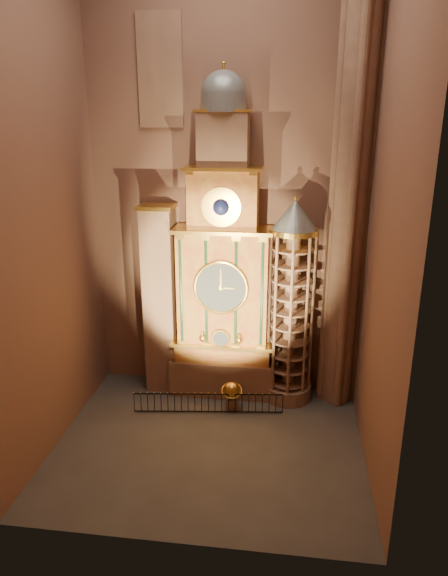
# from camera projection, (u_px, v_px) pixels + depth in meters

# --- Properties ---
(floor) EXTENTS (14.00, 14.00, 0.00)m
(floor) POSITION_uv_depth(u_px,v_px,m) (209.00, 443.00, 23.78)
(floor) COLOR #383330
(floor) RESTS_ON ground
(wall_back) EXTENTS (22.00, 0.00, 22.00)m
(wall_back) POSITION_uv_depth(u_px,v_px,m) (226.00, 187.00, 25.99)
(wall_back) COLOR brown
(wall_back) RESTS_ON floor
(wall_left) EXTENTS (0.00, 22.00, 22.00)m
(wall_left) POSITION_uv_depth(u_px,v_px,m) (40.00, 203.00, 21.22)
(wall_left) COLOR brown
(wall_left) RESTS_ON floor
(wall_right) EXTENTS (0.00, 22.00, 22.00)m
(wall_right) POSITION_uv_depth(u_px,v_px,m) (389.00, 210.00, 19.47)
(wall_right) COLOR brown
(wall_right) RESTS_ON floor
(astronomical_clock) EXTENTS (5.60, 2.41, 16.70)m
(astronomical_clock) POSITION_uv_depth(u_px,v_px,m) (224.00, 275.00, 26.37)
(astronomical_clock) COLOR #8C634C
(astronomical_clock) RESTS_ON floor
(portrait_tower) EXTENTS (1.80, 1.60, 10.20)m
(portrait_tower) POSITION_uv_depth(u_px,v_px,m) (160.00, 300.00, 27.28)
(portrait_tower) COLOR #8C634C
(portrait_tower) RESTS_ON floor
(stair_turret) EXTENTS (2.50, 2.50, 10.80)m
(stair_turret) POSITION_uv_depth(u_px,v_px,m) (291.00, 305.00, 26.12)
(stair_turret) COLOR #8C634C
(stair_turret) RESTS_ON floor
(gothic_pier) EXTENTS (2.04, 2.04, 22.00)m
(gothic_pier) POSITION_uv_depth(u_px,v_px,m) (351.00, 192.00, 24.29)
(gothic_pier) COLOR #8C634C
(gothic_pier) RESTS_ON floor
(stained_glass_window) EXTENTS (2.20, 0.14, 5.20)m
(stained_glass_window) POSITION_uv_depth(u_px,v_px,m) (160.00, 71.00, 24.60)
(stained_glass_window) COLOR navy
(stained_glass_window) RESTS_ON wall_back
(celestial_globe) EXTENTS (1.18, 1.13, 1.55)m
(celestial_globe) POSITION_uv_depth(u_px,v_px,m) (232.00, 394.00, 26.25)
(celestial_globe) COLOR #8C634C
(celestial_globe) RESTS_ON floor
(iron_railing) EXTENTS (7.50, 0.93, 1.06)m
(iron_railing) POSITION_uv_depth(u_px,v_px,m) (208.00, 403.00, 26.02)
(iron_railing) COLOR black
(iron_railing) RESTS_ON floor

